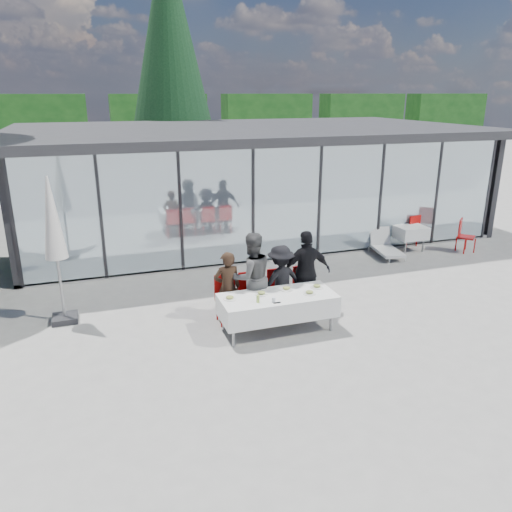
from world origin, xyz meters
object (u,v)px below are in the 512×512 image
(diner_chair_a, at_px, (226,296))
(diner_b, at_px, (252,277))
(diner_c, at_px, (280,281))
(plate_d, at_px, (317,286))
(folded_eyeglasses, at_px, (277,303))
(dining_table, at_px, (278,305))
(diner_d, at_px, (306,272))
(plate_a, at_px, (230,298))
(plate_b, at_px, (262,293))
(diner_chair_c, at_px, (279,290))
(spare_chair_b, at_px, (411,229))
(lounger, at_px, (385,246))
(diner_a, at_px, (227,288))
(market_umbrella, at_px, (53,228))
(conifer_tree, at_px, (170,53))
(diner_chair_d, at_px, (304,286))
(spare_table_right, at_px, (409,232))
(plate_extra, at_px, (309,293))
(juice_bottle, at_px, (258,299))
(spare_chair_a, at_px, (463,234))
(plate_c, at_px, (286,289))
(diner_chair_b, at_px, (250,293))

(diner_chair_a, relative_size, diner_b, 0.52)
(diner_c, distance_m, plate_d, 0.79)
(diner_c, xyz_separation_m, folded_eyeglasses, (-0.46, -1.01, -0.01))
(dining_table, bearing_deg, diner_c, 64.55)
(diner_d, distance_m, plate_a, 1.91)
(diner_b, xyz_separation_m, plate_b, (0.03, -0.53, -0.16))
(diner_chair_c, distance_m, spare_chair_b, 6.51)
(diner_c, height_order, diner_chair_c, diner_c)
(diner_b, height_order, lounger, diner_b)
(diner_chair_c, bearing_deg, diner_a, -175.28)
(market_umbrella, relative_size, conifer_tree, 0.29)
(diner_chair_d, bearing_deg, spare_table_right, 32.39)
(diner_d, distance_m, spare_chair_b, 6.08)
(dining_table, distance_m, plate_extra, 0.67)
(diner_c, bearing_deg, diner_b, -11.30)
(plate_extra, distance_m, market_umbrella, 5.14)
(plate_d, height_order, folded_eyeglasses, plate_d)
(plate_b, relative_size, folded_eyeglasses, 1.81)
(diner_chair_d, bearing_deg, juice_bottle, -145.03)
(juice_bottle, xyz_separation_m, lounger, (5.16, 3.76, -0.56))
(dining_table, bearing_deg, spare_chair_a, 23.78)
(plate_b, relative_size, conifer_tree, 0.02)
(diner_chair_a, height_order, plate_a, diner_chair_a)
(diner_c, distance_m, plate_c, 0.46)
(diner_chair_a, distance_m, spare_chair_b, 7.51)
(diner_chair_a, relative_size, spare_chair_a, 1.00)
(diner_a, bearing_deg, plate_d, 163.11)
(plate_a, relative_size, folded_eyeglasses, 1.81)
(dining_table, bearing_deg, conifer_tree, 88.74)
(diner_chair_d, bearing_deg, market_umbrella, 168.14)
(diner_chair_b, relative_size, plate_d, 3.85)
(plate_d, distance_m, market_umbrella, 5.31)
(juice_bottle, relative_size, lounger, 0.10)
(diner_chair_c, xyz_separation_m, spare_chair_b, (5.60, 3.31, 0.00))
(diner_chair_c, bearing_deg, diner_b, -171.52)
(diner_chair_b, height_order, spare_table_right, diner_chair_b)
(dining_table, relative_size, diner_chair_c, 2.32)
(lounger, bearing_deg, folded_eyeglasses, -141.03)
(plate_a, xyz_separation_m, spare_table_right, (6.55, 3.64, -0.22))
(diner_chair_a, relative_size, lounger, 0.69)
(diner_chair_a, bearing_deg, diner_chair_c, 0.00)
(spare_chair_a, xyz_separation_m, spare_chair_b, (-1.12, 0.96, 0.00))
(lounger, bearing_deg, dining_table, -142.79)
(plate_d, distance_m, conifer_tree, 13.90)
(plate_b, bearing_deg, diner_chair_b, 92.90)
(diner_a, xyz_separation_m, plate_a, (-0.10, -0.55, 0.02))
(diner_chair_d, bearing_deg, plate_d, -90.46)
(market_umbrella, bearing_deg, diner_chair_d, -11.86)
(diner_chair_d, height_order, plate_b, diner_chair_d)
(plate_b, bearing_deg, diner_d, 24.07)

